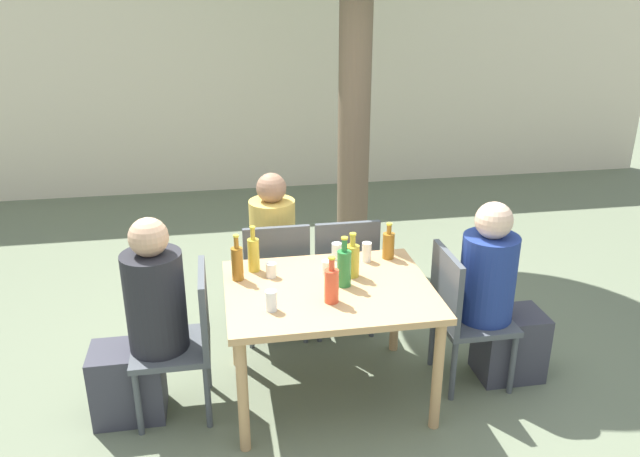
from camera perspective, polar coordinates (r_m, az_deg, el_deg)
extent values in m
plane|color=#667056|center=(4.00, 0.76, -14.77)|extent=(30.00, 30.00, 0.00)
cube|color=beige|center=(7.52, -5.36, 14.07)|extent=(10.00, 0.08, 2.80)
cylinder|color=brown|center=(5.42, 3.15, 10.12)|extent=(0.28, 0.28, 2.60)
cube|color=tan|center=(3.62, 0.82, -5.70)|extent=(1.19, 0.94, 0.04)
cylinder|color=tan|center=(3.42, -7.07, -14.96)|extent=(0.06, 0.06, 0.69)
cylinder|color=tan|center=(3.60, 10.69, -13.07)|extent=(0.06, 0.06, 0.69)
cylinder|color=tan|center=(4.11, -7.74, -8.16)|extent=(0.06, 0.06, 0.69)
cylinder|color=tan|center=(4.27, 6.91, -6.95)|extent=(0.06, 0.06, 0.69)
cube|color=#474C51|center=(3.73, -13.43, -10.56)|extent=(0.44, 0.44, 0.04)
cube|color=#474C51|center=(3.60, -10.57, -7.11)|extent=(0.04, 0.44, 0.45)
cylinder|color=#474C51|center=(4.03, -15.78, -11.93)|extent=(0.04, 0.04, 0.41)
cylinder|color=#474C51|center=(3.71, -16.29, -15.13)|extent=(0.04, 0.04, 0.41)
cylinder|color=#474C51|center=(4.00, -10.26, -11.67)|extent=(0.04, 0.04, 0.41)
cylinder|color=#474C51|center=(3.68, -10.22, -14.88)|extent=(0.04, 0.04, 0.41)
cube|color=#474C51|center=(4.01, 13.90, -8.13)|extent=(0.44, 0.44, 0.04)
cube|color=#474C51|center=(3.83, 11.46, -5.31)|extent=(0.04, 0.44, 0.45)
cylinder|color=#474C51|center=(4.06, 17.19, -11.80)|extent=(0.04, 0.04, 0.41)
cylinder|color=#474C51|center=(4.34, 14.98, -9.17)|extent=(0.04, 0.04, 0.41)
cylinder|color=#474C51|center=(3.91, 12.09, -12.60)|extent=(0.04, 0.04, 0.41)
cylinder|color=#474C51|center=(4.21, 10.20, -9.80)|extent=(0.04, 0.04, 0.41)
cube|color=#474C51|center=(4.42, -4.16, -4.58)|extent=(0.44, 0.44, 0.04)
cube|color=#474C51|center=(4.14, -3.95, -2.77)|extent=(0.44, 0.04, 0.45)
cylinder|color=#474C51|center=(4.71, -2.02, -5.83)|extent=(0.04, 0.04, 0.41)
cylinder|color=#474C51|center=(4.68, -6.65, -6.16)|extent=(0.04, 0.04, 0.41)
cylinder|color=#474C51|center=(4.38, -1.32, -8.08)|extent=(0.04, 0.04, 0.41)
cylinder|color=#474C51|center=(4.35, -6.33, -8.46)|extent=(0.04, 0.04, 0.41)
cube|color=#474C51|center=(4.49, 1.93, -4.13)|extent=(0.44, 0.44, 0.04)
cube|color=#474C51|center=(4.21, 2.52, -2.31)|extent=(0.44, 0.04, 0.45)
cylinder|color=#474C51|center=(4.79, 3.67, -5.37)|extent=(0.04, 0.04, 0.41)
cylinder|color=#474C51|center=(4.72, -0.84, -5.74)|extent=(0.04, 0.04, 0.41)
cylinder|color=#474C51|center=(4.47, 4.80, -7.54)|extent=(0.04, 0.04, 0.41)
cylinder|color=#474C51|center=(4.39, -0.05, -7.98)|extent=(0.04, 0.04, 0.41)
cube|color=#383842|center=(3.87, -17.11, -13.28)|extent=(0.40, 0.30, 0.44)
cylinder|color=#232328|center=(3.58, -14.81, -6.46)|extent=(0.33, 0.33, 0.57)
sphere|color=tan|center=(3.43, -15.42, -0.77)|extent=(0.21, 0.21, 0.21)
cube|color=#383842|center=(4.22, 16.94, -10.10)|extent=(0.40, 0.30, 0.44)
cylinder|color=navy|center=(3.91, 15.08, -4.35)|extent=(0.34, 0.34, 0.54)
sphere|color=beige|center=(3.77, 15.62, 0.72)|extent=(0.22, 0.22, 0.22)
cube|color=#383842|center=(4.75, -4.42, -5.42)|extent=(0.29, 0.40, 0.44)
cylinder|color=gold|center=(4.36, -4.34, -0.83)|extent=(0.32, 0.32, 0.54)
sphere|color=#936B51|center=(4.24, -4.48, 3.72)|extent=(0.21, 0.21, 0.21)
cylinder|color=#9E661E|center=(3.98, 6.28, -1.59)|extent=(0.08, 0.08, 0.17)
cylinder|color=#9E661E|center=(3.94, 6.34, -0.08)|extent=(0.03, 0.03, 0.06)
cylinder|color=gold|center=(3.93, 6.36, 0.40)|extent=(0.04, 0.04, 0.01)
cylinder|color=#9E661E|center=(3.70, -7.57, -3.23)|extent=(0.07, 0.07, 0.20)
cylinder|color=#9E661E|center=(3.64, -7.67, -1.28)|extent=(0.03, 0.03, 0.07)
cylinder|color=gold|center=(3.63, -7.70, -0.68)|extent=(0.03, 0.03, 0.01)
cylinder|color=#DB4C2D|center=(3.42, 1.06, -5.29)|extent=(0.08, 0.08, 0.19)
cylinder|color=#DB4C2D|center=(3.36, 1.08, -3.32)|extent=(0.03, 0.03, 0.07)
cylinder|color=gold|center=(3.35, 1.08, -2.71)|extent=(0.04, 0.04, 0.01)
cylinder|color=gold|center=(3.80, -6.09, -2.44)|extent=(0.07, 0.07, 0.21)
cylinder|color=gold|center=(3.74, -6.18, -0.50)|extent=(0.03, 0.03, 0.07)
cylinder|color=gold|center=(3.73, -6.20, 0.10)|extent=(0.03, 0.03, 0.01)
cylinder|color=#287A38|center=(3.60, 2.22, -3.68)|extent=(0.08, 0.08, 0.22)
cylinder|color=#287A38|center=(3.54, 2.25, -1.55)|extent=(0.03, 0.03, 0.08)
cylinder|color=gold|center=(3.52, 2.26, -0.89)|extent=(0.04, 0.04, 0.01)
cylinder|color=gold|center=(3.72, 2.98, -2.99)|extent=(0.08, 0.08, 0.20)
cylinder|color=gold|center=(3.66, 3.01, -1.11)|extent=(0.03, 0.03, 0.07)
cylinder|color=gold|center=(3.65, 3.03, -0.53)|extent=(0.04, 0.04, 0.01)
cylinder|color=silver|center=(3.73, -4.48, -3.82)|extent=(0.06, 0.06, 0.09)
cylinder|color=silver|center=(3.96, 1.53, -2.08)|extent=(0.06, 0.06, 0.11)
cylinder|color=silver|center=(3.93, 4.28, -2.15)|extent=(0.06, 0.06, 0.12)
cylinder|color=silver|center=(3.36, -4.48, -6.60)|extent=(0.06, 0.06, 0.11)
cylinder|color=silver|center=(3.76, 0.63, -3.57)|extent=(0.06, 0.06, 0.08)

